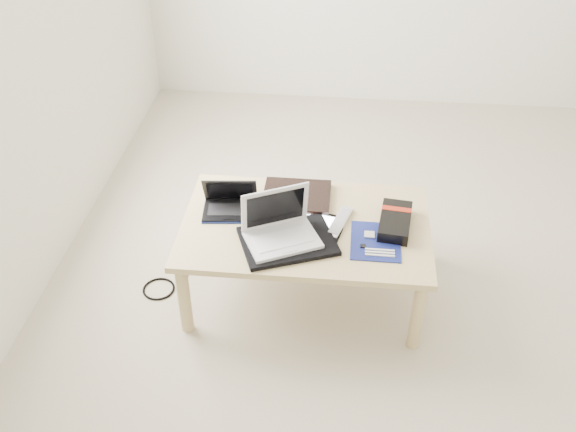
# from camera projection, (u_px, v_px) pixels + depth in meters

# --- Properties ---
(ground) EXTENTS (4.00, 4.00, 0.00)m
(ground) POSITION_uv_depth(u_px,v_px,m) (462.00, 292.00, 3.07)
(ground) COLOR #B9AA96
(ground) RESTS_ON ground
(coffee_table) EXTENTS (1.10, 0.70, 0.40)m
(coffee_table) POSITION_uv_depth(u_px,v_px,m) (305.00, 233.00, 2.87)
(coffee_table) COLOR tan
(coffee_table) RESTS_ON ground
(book) EXTENTS (0.31, 0.26, 0.03)m
(book) POSITION_uv_depth(u_px,v_px,m) (297.00, 196.00, 2.98)
(book) COLOR black
(book) RESTS_ON coffee_table
(netbook) EXTENTS (0.26, 0.20, 0.16)m
(netbook) POSITION_uv_depth(u_px,v_px,m) (230.00, 204.00, 2.90)
(netbook) COLOR black
(netbook) RESTS_ON coffee_table
(tablet) EXTENTS (0.30, 0.25, 0.01)m
(tablet) POSITION_uv_depth(u_px,v_px,m) (313.00, 225.00, 2.82)
(tablet) COLOR black
(tablet) RESTS_ON coffee_table
(remote) EXTENTS (0.12, 0.24, 0.02)m
(remote) POSITION_uv_depth(u_px,v_px,m) (340.00, 222.00, 2.83)
(remote) COLOR silver
(remote) RESTS_ON coffee_table
(neoprene_sleeve) EXTENTS (0.46, 0.40, 0.02)m
(neoprene_sleeve) POSITION_uv_depth(u_px,v_px,m) (288.00, 241.00, 2.73)
(neoprene_sleeve) COLOR black
(neoprene_sleeve) RESTS_ON coffee_table
(white_laptop) EXTENTS (0.36, 0.32, 0.22)m
(white_laptop) POSITION_uv_depth(u_px,v_px,m) (280.00, 229.00, 2.71)
(white_laptop) COLOR silver
(white_laptop) RESTS_ON neoprene_sleeve
(motherboard) EXTENTS (0.21, 0.27, 0.01)m
(motherboard) POSITION_uv_depth(u_px,v_px,m) (376.00, 241.00, 2.74)
(motherboard) COLOR #0D1B55
(motherboard) RESTS_ON coffee_table
(gpu_box) EXTENTS (0.16, 0.28, 0.06)m
(gpu_box) POSITION_uv_depth(u_px,v_px,m) (395.00, 222.00, 2.81)
(gpu_box) COLOR black
(gpu_box) RESTS_ON coffee_table
(cable_coil) EXTENTS (0.13, 0.13, 0.01)m
(cable_coil) POSITION_uv_depth(u_px,v_px,m) (284.00, 226.00, 2.82)
(cable_coil) COLOR black
(cable_coil) RESTS_ON coffee_table
(floor_cable_coil) EXTENTS (0.20, 0.20, 0.01)m
(floor_cable_coil) POSITION_uv_depth(u_px,v_px,m) (159.00, 289.00, 3.08)
(floor_cable_coil) COLOR black
(floor_cable_coil) RESTS_ON ground
(floor_cable_trail) EXTENTS (0.02, 0.31, 0.01)m
(floor_cable_trail) POSITION_uv_depth(u_px,v_px,m) (186.00, 281.00, 3.13)
(floor_cable_trail) COLOR black
(floor_cable_trail) RESTS_ON ground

